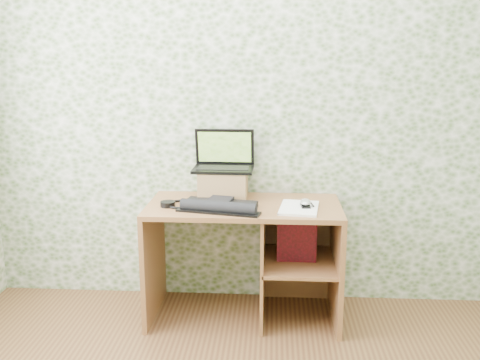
# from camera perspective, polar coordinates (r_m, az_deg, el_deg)

# --- Properties ---
(wall_back) EXTENTS (3.50, 0.00, 3.50)m
(wall_back) POSITION_cam_1_polar(r_m,az_deg,el_deg) (3.53, 0.72, 7.41)
(wall_back) COLOR silver
(wall_back) RESTS_ON ground
(desk) EXTENTS (1.20, 0.60, 0.75)m
(desk) POSITION_cam_1_polar(r_m,az_deg,el_deg) (3.43, 1.76, -6.82)
(desk) COLOR brown
(desk) RESTS_ON floor
(riser) EXTENTS (0.31, 0.26, 0.18)m
(riser) POSITION_cam_1_polar(r_m,az_deg,el_deg) (3.45, -1.78, -0.46)
(riser) COLOR olive
(riser) RESTS_ON desk
(laptop) EXTENTS (0.39, 0.28, 0.26)m
(laptop) POSITION_cam_1_polar(r_m,az_deg,el_deg) (3.46, -1.73, 2.14)
(laptop) COLOR black
(laptop) RESTS_ON riser
(keyboard) EXTENTS (0.51, 0.34, 0.07)m
(keyboard) POSITION_cam_1_polar(r_m,az_deg,el_deg) (3.21, -2.22, -2.74)
(keyboard) COLOR black
(keyboard) RESTS_ON desk
(headphones) EXTENTS (0.26, 0.24, 0.03)m
(headphones) POSITION_cam_1_polar(r_m,az_deg,el_deg) (3.31, -6.23, -2.53)
(headphones) COLOR black
(headphones) RESTS_ON desk
(notepad) EXTENTS (0.26, 0.34, 0.01)m
(notepad) POSITION_cam_1_polar(r_m,az_deg,el_deg) (3.24, 6.32, -2.99)
(notepad) COLOR white
(notepad) RESTS_ON desk
(mouse) EXTENTS (0.07, 0.11, 0.03)m
(mouse) POSITION_cam_1_polar(r_m,az_deg,el_deg) (3.24, 6.99, -2.53)
(mouse) COLOR silver
(mouse) RESTS_ON notepad
(pen) EXTENTS (0.03, 0.15, 0.01)m
(pen) POSITION_cam_1_polar(r_m,az_deg,el_deg) (3.31, 7.58, -2.45)
(pen) COLOR black
(pen) RESTS_ON notepad
(red_box) EXTENTS (0.25, 0.08, 0.30)m
(red_box) POSITION_cam_1_polar(r_m,az_deg,el_deg) (3.39, 6.07, -6.15)
(red_box) COLOR maroon
(red_box) RESTS_ON desk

